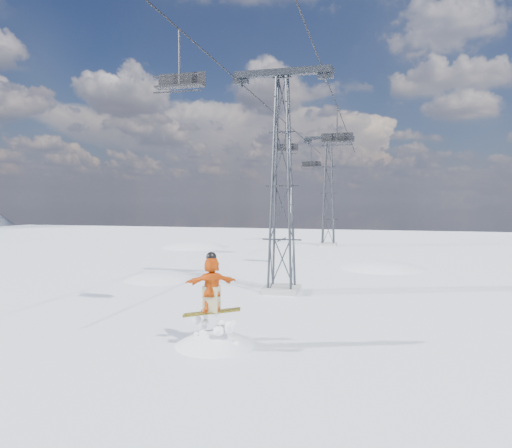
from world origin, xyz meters
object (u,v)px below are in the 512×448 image
(lift_tower_far, at_px, (328,194))
(lift_chair_near, at_px, (180,81))
(lift_tower_near, at_px, (282,187))
(snowboarder_jump, at_px, (215,393))

(lift_tower_far, height_order, lift_chair_near, lift_tower_far)
(lift_tower_near, relative_size, lift_chair_near, 5.05)
(lift_tower_far, relative_size, snowboarder_jump, 1.61)
(lift_tower_near, bearing_deg, lift_tower_far, 90.00)
(lift_tower_far, distance_m, lift_chair_near, 32.94)
(snowboarder_jump, xyz_separation_m, lift_chair_near, (-1.76, 1.38, 10.65))
(snowboarder_jump, height_order, lift_chair_near, lift_chair_near)
(lift_tower_near, relative_size, lift_tower_far, 1.00)
(snowboarder_jump, relative_size, lift_chair_near, 3.12)
(snowboarder_jump, bearing_deg, lift_tower_far, 89.26)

